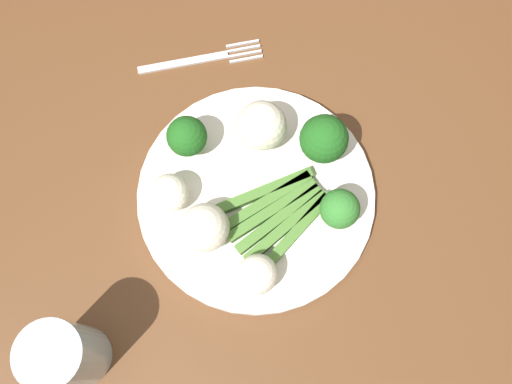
# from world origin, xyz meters

# --- Properties ---
(ground_plane) EXTENTS (6.00, 6.00, 0.02)m
(ground_plane) POSITION_xyz_m (0.00, 0.00, -0.01)
(ground_plane) COLOR tan
(dining_table) EXTENTS (1.18, 1.07, 0.75)m
(dining_table) POSITION_xyz_m (0.00, 0.00, 0.65)
(dining_table) COLOR brown
(dining_table) RESTS_ON ground_plane
(plate) EXTENTS (0.28, 0.28, 0.01)m
(plate) POSITION_xyz_m (0.05, 0.01, 0.76)
(plate) COLOR silver
(plate) RESTS_ON dining_table
(asparagus_bundle) EXTENTS (0.12, 0.14, 0.01)m
(asparagus_bundle) POSITION_xyz_m (0.08, 0.03, 0.77)
(asparagus_bundle) COLOR #47752D
(asparagus_bundle) RESTS_ON plate
(broccoli_back) EXTENTS (0.05, 0.05, 0.06)m
(broccoli_back) POSITION_xyz_m (0.10, 0.09, 0.80)
(broccoli_back) COLOR #609E3D
(broccoli_back) RESTS_ON plate
(broccoli_right) EXTENTS (0.05, 0.05, 0.06)m
(broccoli_right) POSITION_xyz_m (-0.02, -0.06, 0.80)
(broccoli_right) COLOR #4C7F2B
(broccoli_right) RESTS_ON plate
(broccoli_back_right) EXTENTS (0.06, 0.06, 0.07)m
(broccoli_back_right) POSITION_xyz_m (0.02, 0.09, 0.81)
(broccoli_back_right) COLOR #4C7F2B
(broccoli_back_right) RESTS_ON plate
(cauliflower_left) EXTENTS (0.06, 0.06, 0.06)m
(cauliflower_left) POSITION_xyz_m (-0.02, 0.03, 0.80)
(cauliflower_left) COLOR silver
(cauliflower_left) RESTS_ON plate
(cauliflower_front) EXTENTS (0.05, 0.05, 0.05)m
(cauliflower_front) POSITION_xyz_m (0.04, -0.09, 0.79)
(cauliflower_front) COLOR white
(cauliflower_front) RESTS_ON plate
(cauliflower_mid) EXTENTS (0.06, 0.06, 0.06)m
(cauliflower_mid) POSITION_xyz_m (0.09, -0.06, 0.80)
(cauliflower_mid) COLOR silver
(cauliflower_mid) RESTS_ON plate
(cauliflower_outer_edge) EXTENTS (0.05, 0.05, 0.05)m
(cauliflower_outer_edge) POSITION_xyz_m (0.15, -0.01, 0.79)
(cauliflower_outer_edge) COLOR white
(cauliflower_outer_edge) RESTS_ON plate
(fork) EXTENTS (0.03, 0.17, 0.00)m
(fork) POSITION_xyz_m (-0.15, -0.02, 0.75)
(fork) COLOR silver
(fork) RESTS_ON dining_table
(water_glass) EXTENTS (0.07, 0.07, 0.11)m
(water_glass) POSITION_xyz_m (0.20, -0.22, 0.81)
(water_glass) COLOR silver
(water_glass) RESTS_ON dining_table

